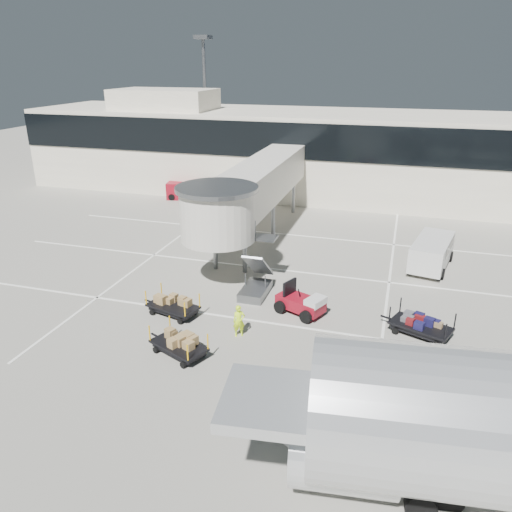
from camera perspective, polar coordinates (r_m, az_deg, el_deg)
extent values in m
plane|color=#AEAA9C|center=(24.58, -0.34, -9.75)|extent=(140.00, 140.00, 0.00)
cube|color=white|center=(26.24, 0.95, -7.55)|extent=(40.00, 0.15, 0.02)
cube|color=white|center=(32.35, 4.34, -1.75)|extent=(40.00, 0.15, 0.02)
cube|color=white|center=(38.76, 6.61, 2.18)|extent=(40.00, 0.15, 0.02)
cube|color=white|center=(32.67, 15.05, -2.23)|extent=(0.15, 30.00, 0.02)
cube|color=white|center=(36.46, -10.82, 0.66)|extent=(0.15, 30.00, 0.02)
cube|color=white|center=(51.21, 9.73, 11.39)|extent=(64.00, 12.00, 8.00)
cube|color=black|center=(44.97, 8.84, 12.64)|extent=(64.00, 0.12, 3.20)
cube|color=white|center=(53.95, -10.43, 17.21)|extent=(10.00, 6.00, 2.00)
cylinder|color=slate|center=(58.69, -5.80, 16.29)|extent=(0.36, 0.36, 15.00)
cube|color=slate|center=(58.49, -6.09, 23.62)|extent=(1.60, 1.60, 0.40)
cube|color=silver|center=(37.49, 0.53, 8.49)|extent=(3.00, 18.00, 2.80)
cylinder|color=silver|center=(29.25, -4.42, 4.65)|extent=(4.40, 4.40, 3.00)
cylinder|color=slate|center=(28.82, -4.52, 7.69)|extent=(4.80, 4.80, 0.25)
cylinder|color=slate|center=(32.27, -4.68, 0.94)|extent=(0.28, 0.28, 2.90)
cylinder|color=slate|center=(31.63, -1.30, 0.58)|extent=(0.28, 0.28, 2.90)
cylinder|color=slate|center=(38.52, -0.92, 4.45)|extent=(0.28, 0.28, 2.90)
cylinder|color=slate|center=(37.98, 1.96, 4.20)|extent=(0.28, 0.28, 2.90)
cylinder|color=slate|center=(44.98, 1.79, 6.96)|extent=(0.28, 0.28, 2.90)
cylinder|color=slate|center=(44.53, 4.29, 6.76)|extent=(0.28, 0.28, 2.90)
cube|color=slate|center=(29.03, -0.09, -3.99)|extent=(1.40, 2.60, 0.50)
cube|color=slate|center=(29.01, 0.25, -1.10)|extent=(1.20, 2.60, 2.06)
cube|color=slate|center=(29.82, 1.02, 2.11)|extent=(1.40, 1.20, 0.12)
cube|color=maroon|center=(26.97, 5.10, -5.40)|extent=(2.83, 2.14, 0.64)
cube|color=silver|center=(26.31, 6.83, -5.17)|extent=(1.15, 1.37, 0.37)
cube|color=black|center=(27.08, 3.86, -3.74)|extent=(0.54, 1.03, 0.96)
cylinder|color=black|center=(27.03, 2.75, -5.85)|extent=(0.73, 0.52, 0.68)
cylinder|color=black|center=(28.03, 4.49, -4.85)|extent=(0.73, 0.52, 0.68)
cylinder|color=black|center=(26.16, 5.72, -6.94)|extent=(0.73, 0.52, 0.68)
cylinder|color=black|center=(27.18, 7.40, -5.86)|extent=(0.73, 0.52, 0.68)
cube|color=black|center=(26.12, 18.32, -7.59)|extent=(3.22, 2.42, 0.12)
cube|color=black|center=(26.21, 18.27, -7.92)|extent=(2.87, 2.11, 0.24)
cube|color=black|center=(26.73, 14.72, -6.83)|extent=(0.65, 0.32, 0.08)
cylinder|color=black|center=(26.05, 15.62, -8.27)|extent=(0.35, 0.25, 0.33)
cylinder|color=black|center=(27.13, 16.74, -7.14)|extent=(0.35, 0.25, 0.33)
cylinder|color=black|center=(25.50, 19.81, -9.50)|extent=(0.35, 0.25, 0.33)
cylinder|color=black|center=(26.59, 20.78, -8.29)|extent=(0.35, 0.25, 0.33)
cylinder|color=black|center=(25.80, 15.03, -6.49)|extent=(0.07, 0.07, 0.87)
cylinder|color=black|center=(26.88, 16.18, -5.43)|extent=(0.07, 0.07, 0.87)
cylinder|color=black|center=(25.02, 20.85, -8.16)|extent=(0.07, 0.07, 0.87)
cylinder|color=black|center=(26.14, 21.78, -6.98)|extent=(0.07, 0.07, 0.87)
cube|color=#4F4E54|center=(25.99, 16.88, -7.04)|extent=(0.56, 0.48, 0.31)
cube|color=#141239|center=(26.34, 17.82, -6.79)|extent=(0.46, 0.47, 0.28)
cube|color=#4F4E54|center=(26.09, 17.15, -6.85)|extent=(0.43, 0.39, 0.39)
cube|color=olive|center=(25.45, 19.34, -7.95)|extent=(0.52, 0.46, 0.34)
cube|color=#4F4E54|center=(26.24, 17.60, -6.84)|extent=(0.47, 0.38, 0.31)
cube|color=maroon|center=(26.43, 18.50, -6.60)|extent=(0.56, 0.52, 0.42)
cube|color=#141239|center=(25.58, 20.10, -8.00)|extent=(0.54, 0.47, 0.27)
cube|color=#4F4E54|center=(25.99, 18.15, -7.04)|extent=(0.52, 0.40, 0.43)
cube|color=#4F4E54|center=(25.88, 20.01, -7.49)|extent=(0.53, 0.43, 0.38)
cube|color=#141239|center=(26.47, 16.93, -6.57)|extent=(0.44, 0.43, 0.25)
cube|color=black|center=(23.61, -8.82, -10.05)|extent=(3.03, 2.33, 0.11)
cube|color=black|center=(23.70, -8.80, -10.38)|extent=(2.70, 2.04, 0.23)
cube|color=black|center=(24.82, -11.39, -8.92)|extent=(0.61, 0.32, 0.07)
cylinder|color=black|center=(24.11, -11.40, -10.48)|extent=(0.33, 0.24, 0.31)
cylinder|color=black|center=(24.75, -9.17, -9.40)|extent=(0.33, 0.24, 0.31)
cylinder|color=black|center=(22.85, -8.34, -12.22)|extent=(0.33, 0.24, 0.31)
cylinder|color=black|center=(23.53, -6.08, -11.01)|extent=(0.33, 0.24, 0.31)
cylinder|color=#FFB50D|center=(23.98, -12.06, -8.64)|extent=(0.06, 0.06, 0.81)
cylinder|color=#FFB50D|center=(24.62, -9.82, -7.61)|extent=(0.06, 0.06, 0.81)
cylinder|color=#FFB50D|center=(22.22, -7.83, -10.95)|extent=(0.06, 0.06, 0.81)
cylinder|color=#FFB50D|center=(22.91, -5.53, -9.75)|extent=(0.06, 0.06, 0.81)
cube|color=olive|center=(23.68, -8.56, -9.28)|extent=(0.71, 0.65, 0.35)
cube|color=olive|center=(23.71, -8.20, -9.21)|extent=(0.63, 0.54, 0.36)
cube|color=olive|center=(24.06, -9.36, -8.70)|extent=(0.56, 0.54, 0.43)
cube|color=olive|center=(23.67, -10.56, -9.37)|extent=(0.65, 0.52, 0.39)
cube|color=olive|center=(23.63, -10.40, -9.47)|extent=(0.70, 0.63, 0.36)
cube|color=olive|center=(23.64, -9.36, -9.29)|extent=(0.57, 0.60, 0.43)
cube|color=olive|center=(22.78, -8.54, -10.60)|extent=(0.55, 0.49, 0.37)
cube|color=olive|center=(23.75, -9.61, -9.12)|extent=(0.51, 0.54, 0.45)
cube|color=black|center=(27.10, -9.46, -5.69)|extent=(3.00, 2.01, 0.11)
cube|color=black|center=(27.17, -9.44, -6.00)|extent=(2.68, 1.74, 0.23)
cube|color=black|center=(28.19, -12.09, -5.07)|extent=(0.64, 0.23, 0.07)
cylinder|color=black|center=(27.44, -11.79, -6.32)|extent=(0.33, 0.20, 0.31)
cylinder|color=black|center=(28.24, -10.11, -5.35)|extent=(0.33, 0.20, 0.31)
cylinder|color=black|center=(26.29, -8.67, -7.40)|extent=(0.33, 0.20, 0.31)
cylinder|color=black|center=(27.12, -7.01, -6.34)|extent=(0.33, 0.20, 0.31)
cylinder|color=#FFB50D|center=(27.32, -12.47, -4.72)|extent=(0.06, 0.06, 0.82)
cylinder|color=#FFB50D|center=(28.12, -10.77, -3.79)|extent=(0.06, 0.06, 0.82)
cylinder|color=#FFB50D|center=(25.73, -8.14, -6.13)|extent=(0.06, 0.06, 0.82)
cylinder|color=#FFB50D|center=(26.58, -6.48, -5.09)|extent=(0.06, 0.06, 0.82)
cube|color=olive|center=(27.05, -8.21, -5.12)|extent=(0.48, 0.45, 0.35)
cube|color=olive|center=(27.72, -10.64, -4.53)|extent=(0.46, 0.48, 0.39)
cube|color=olive|center=(27.36, -10.02, -4.74)|extent=(0.49, 0.53, 0.49)
cube|color=olive|center=(27.09, -10.95, -5.20)|extent=(0.60, 0.44, 0.40)
cube|color=olive|center=(27.65, -9.93, -4.60)|extent=(0.69, 0.59, 0.35)
cube|color=olive|center=(27.60, -10.14, -4.67)|extent=(0.67, 0.61, 0.34)
imported|color=#CEFC1A|center=(24.68, -1.96, -7.42)|extent=(0.71, 0.63, 1.64)
cube|color=silver|center=(34.48, 19.46, 0.49)|extent=(3.03, 5.35, 1.63)
cube|color=silver|center=(36.70, 20.02, 1.14)|extent=(2.02, 0.96, 0.95)
cube|color=black|center=(34.54, 19.61, 1.25)|extent=(2.66, 3.51, 0.65)
cylinder|color=black|center=(33.34, 17.12, -1.32)|extent=(0.39, 0.75, 0.71)
cylinder|color=black|center=(33.08, 20.48, -1.93)|extent=(0.39, 0.75, 0.71)
cylinder|color=black|center=(36.44, 18.25, 0.50)|extent=(0.39, 0.75, 0.71)
cylinder|color=black|center=(36.20, 21.33, -0.04)|extent=(0.39, 0.75, 0.71)
cube|color=maroon|center=(49.67, -7.73, 7.41)|extent=(4.34, 2.51, 1.61)
cube|color=black|center=(49.07, -5.68, 8.55)|extent=(1.31, 1.68, 0.57)
cylinder|color=black|center=(49.43, -9.59, 6.66)|extent=(0.68, 0.39, 0.64)
cylinder|color=black|center=(50.83, -9.19, 7.10)|extent=(0.68, 0.39, 0.64)
cylinder|color=black|center=(48.77, -6.15, 6.64)|extent=(0.68, 0.39, 0.64)
cylinder|color=black|center=(50.20, -5.83, 7.08)|extent=(0.68, 0.39, 0.64)
cube|color=silver|center=(15.67, 16.54, -17.09)|extent=(10.99, 4.26, 0.37)
cylinder|color=silver|center=(16.53, 10.02, -21.09)|extent=(3.48, 2.83, 2.46)
cube|color=silver|center=(15.89, 10.25, -18.53)|extent=(0.88, 0.37, 1.18)
cylinder|color=slate|center=(17.67, 21.21, -23.85)|extent=(0.32, 0.32, 1.18)
cylinder|color=black|center=(17.85, 21.09, -24.47)|extent=(1.00, 0.46, 0.96)
cylinder|color=slate|center=(17.02, 18.53, -24.28)|extent=(0.30, 0.30, 1.71)
cylinder|color=black|center=(17.40, 18.30, -25.52)|extent=(1.00, 0.46, 0.96)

